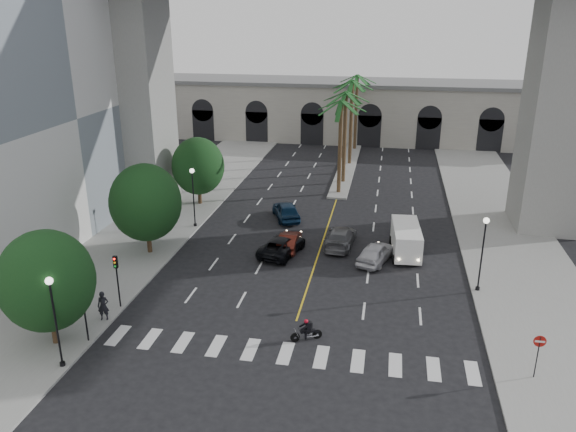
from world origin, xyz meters
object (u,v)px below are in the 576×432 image
(lamp_post_left_far, at_px, (193,192))
(car_a, at_px, (376,253))
(car_e, at_px, (286,211))
(traffic_signal_near, at_px, (83,304))
(lamp_post_right, at_px, (483,248))
(lamp_post_left_near, at_px, (55,315))
(cargo_van, at_px, (406,239))
(car_c, at_px, (282,246))
(pedestrian_b, at_px, (74,265))
(do_not_enter_sign, at_px, (539,348))
(traffic_signal_far, at_px, (117,273))
(motorcycle_rider, at_px, (307,331))
(pedestrian_a, at_px, (103,306))
(car_b, at_px, (289,241))
(car_d, at_px, (340,237))

(lamp_post_left_far, distance_m, car_a, 16.60)
(car_e, bearing_deg, lamp_post_left_far, 3.17)
(traffic_signal_near, bearing_deg, lamp_post_right, 24.82)
(lamp_post_left_near, bearing_deg, cargo_van, 45.66)
(car_c, xyz_separation_m, car_e, (-1.15, 7.77, 0.11))
(pedestrian_b, bearing_deg, do_not_enter_sign, -0.03)
(do_not_enter_sign, bearing_deg, traffic_signal_near, -178.70)
(cargo_van, bearing_deg, lamp_post_left_far, 167.96)
(traffic_signal_far, relative_size, car_c, 0.72)
(lamp_post_left_near, bearing_deg, traffic_signal_far, 89.12)
(car_c, bearing_deg, motorcycle_rider, 122.10)
(traffic_signal_near, distance_m, pedestrian_a, 2.73)
(lamp_post_right, height_order, do_not_enter_sign, lamp_post_right)
(motorcycle_rider, distance_m, pedestrian_b, 18.00)
(car_b, bearing_deg, traffic_signal_near, 59.64)
(lamp_post_left_far, distance_m, do_not_enter_sign, 30.04)
(traffic_signal_near, distance_m, car_b, 17.81)
(traffic_signal_far, bearing_deg, lamp_post_left_far, 90.40)
(cargo_van, height_order, pedestrian_a, cargo_van)
(car_d, bearing_deg, car_b, 23.13)
(pedestrian_b, bearing_deg, cargo_van, 32.64)
(traffic_signal_far, relative_size, car_e, 0.76)
(car_b, bearing_deg, lamp_post_right, 160.42)
(lamp_post_right, xyz_separation_m, motorcycle_rider, (-10.43, -7.94, -2.61))
(lamp_post_right, xyz_separation_m, traffic_signal_far, (-22.70, -6.50, -0.71))
(lamp_post_left_far, height_order, car_b, lamp_post_left_far)
(lamp_post_right, distance_m, car_e, 19.36)
(car_d, bearing_deg, lamp_post_left_near, 60.23)
(lamp_post_left_far, height_order, car_d, lamp_post_left_far)
(motorcycle_rider, bearing_deg, lamp_post_right, 12.32)
(cargo_van, bearing_deg, traffic_signal_far, -150.36)
(lamp_post_left_far, bearing_deg, car_d, -8.00)
(traffic_signal_far, height_order, do_not_enter_sign, traffic_signal_far)
(car_a, height_order, car_b, car_a)
(lamp_post_right, bearing_deg, car_c, 165.06)
(lamp_post_left_near, xyz_separation_m, car_a, (15.82, 16.61, -2.46))
(pedestrian_a, bearing_deg, traffic_signal_far, 67.70)
(lamp_post_left_near, height_order, pedestrian_b, lamp_post_left_near)
(car_a, relative_size, pedestrian_b, 2.46)
(lamp_post_left_far, xyz_separation_m, pedestrian_b, (-4.96, -11.11, -2.17))
(traffic_signal_far, relative_size, motorcycle_rider, 2.09)
(lamp_post_left_far, bearing_deg, lamp_post_left_near, -90.00)
(traffic_signal_far, height_order, car_d, traffic_signal_far)
(car_c, relative_size, do_not_enter_sign, 1.97)
(cargo_van, bearing_deg, pedestrian_a, -147.11)
(car_a, xyz_separation_m, pedestrian_b, (-20.78, -6.72, 0.29))
(car_e, bearing_deg, cargo_van, 127.74)
(lamp_post_left_far, distance_m, pedestrian_a, 16.32)
(car_b, xyz_separation_m, cargo_van, (9.08, 0.63, 0.60))
(lamp_post_right, relative_size, car_a, 1.20)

